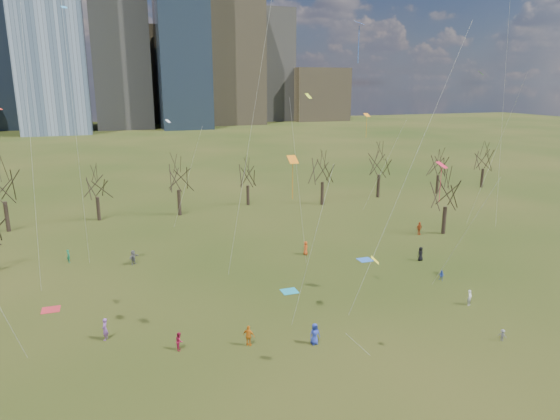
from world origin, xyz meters
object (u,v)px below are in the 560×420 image
object	(u,v)px
blanket_teal	(289,291)
blanket_crimson	(51,310)
person_0	(315,334)
person_1	(470,298)
person_2	(179,341)
person_4	(249,336)
blanket_navy	(365,260)

from	to	relation	value
blanket_teal	blanket_crimson	bearing A→B (deg)	171.57
blanket_crimson	person_0	size ratio (longest dim) A/B	0.91
blanket_crimson	person_1	world-z (taller)	person_1
blanket_crimson	person_1	distance (m)	38.89
person_2	person_4	distance (m)	5.41
blanket_navy	person_2	world-z (taller)	person_2
person_1	person_4	world-z (taller)	person_4
person_0	person_2	bearing A→B (deg)	163.15
blanket_teal	person_4	bearing A→B (deg)	-127.00
blanket_teal	blanket_navy	world-z (taller)	same
person_2	person_4	world-z (taller)	person_4
blanket_navy	person_2	distance (m)	27.10
blanket_navy	person_2	bearing A→B (deg)	-150.46
blanket_teal	person_0	world-z (taller)	person_0
blanket_crimson	person_4	size ratio (longest dim) A/B	0.93
blanket_navy	person_2	size ratio (longest dim) A/B	1.09
blanket_navy	blanket_crimson	size ratio (longest dim) A/B	1.00
person_0	person_2	world-z (taller)	person_0
blanket_crimson	person_2	size ratio (longest dim) A/B	1.09
person_1	person_4	xyz separation A→B (m)	(-21.58, -0.43, 0.12)
blanket_teal	blanket_crimson	world-z (taller)	same
blanket_teal	person_0	size ratio (longest dim) A/B	0.91
blanket_navy	person_4	world-z (taller)	person_4
person_0	blanket_navy	bearing A→B (deg)	48.09
blanket_teal	person_0	bearing A→B (deg)	-99.23
blanket_navy	person_1	world-z (taller)	person_1
person_0	blanket_teal	bearing A→B (deg)	78.48
blanket_crimson	person_4	distance (m)	19.72
person_0	person_4	xyz separation A→B (m)	(-5.03, 1.47, -0.02)
person_0	person_4	bearing A→B (deg)	161.46
blanket_navy	person_0	bearing A→B (deg)	-129.62
person_2	person_4	size ratio (longest dim) A/B	0.85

